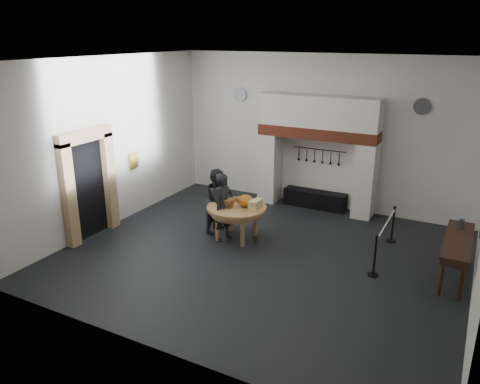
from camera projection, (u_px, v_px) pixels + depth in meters
The scene contains 31 objects.
floor at pixel (263, 255), 11.15m from camera, with size 9.00×8.00×0.02m, color black.
ceiling at pixel (266, 60), 9.70m from camera, with size 9.00×8.00×0.02m, color silver.
wall_back at pixel (322, 132), 13.77m from camera, with size 9.00×0.02×4.50m, color silver.
wall_front at pixel (152, 226), 7.07m from camera, with size 9.00×0.02×4.50m, color silver.
wall_left at pixel (111, 143), 12.41m from camera, with size 0.02×8.00×4.50m, color silver.
chimney_pier_left at pixel (270, 167), 14.51m from camera, with size 0.55×0.70×2.15m, color silver.
chimney_pier_right at pixel (365, 180), 13.20m from camera, with size 0.55×0.70×2.15m, color silver.
hearth_brick_band at pixel (318, 132), 13.46m from camera, with size 3.50×0.72×0.32m, color #9E442B.
chimney_hood at pixel (319, 111), 13.26m from camera, with size 3.50×0.70×0.90m, color silver.
iron_range at pixel (315, 199), 14.18m from camera, with size 1.90×0.45×0.50m, color black.
utensil_rail at pixel (320, 149), 13.87m from camera, with size 0.02×0.02×1.60m, color black.
door_recess at pixel (88, 190), 11.89m from camera, with size 0.04×1.10×2.50m, color black.
door_jamb_near at pixel (69, 196), 11.24m from camera, with size 0.22×0.30×2.60m, color tan.
door_jamb_far at pixel (109, 181), 12.42m from camera, with size 0.22×0.30×2.60m, color tan.
door_lintel at pixel (84, 136), 11.40m from camera, with size 0.22×1.70×0.30m, color tan.
wall_plaque at pixel (134, 160), 13.27m from camera, with size 0.05×0.34×0.44m, color gold.
work_table at pixel (237, 208), 11.81m from camera, with size 1.51×1.51×0.07m, color tan.
pumpkin at pixel (246, 201), 11.74m from camera, with size 0.36×0.36×0.31m, color orange.
cheese_block_big at pixel (254, 206), 11.50m from camera, with size 0.22×0.22×0.24m, color #E8C98A.
cheese_block_small at pixel (258, 203), 11.76m from camera, with size 0.18×0.18×0.20m, color #E0C486.
wicker_basket at pixel (229, 203), 11.70m from camera, with size 0.32×0.32×0.22m, color #996338.
bread_loaf at pixel (240, 199), 12.12m from camera, with size 0.31×0.18×0.13m, color olive.
visitor_near at pixel (224, 207), 11.75m from camera, with size 0.64×0.42×1.74m, color black.
visitor_far at pixel (218, 200), 12.27m from camera, with size 0.83×0.65×1.71m, color black.
side_table at pixel (458, 240), 9.89m from camera, with size 0.55×2.20×0.06m, color #371F14.
pewter_jug at pixel (461, 224), 10.34m from camera, with size 0.12×0.12×0.22m, color #4F4F54.
pewter_plate_back_left at pixel (240, 95), 14.63m from camera, with size 0.44×0.44×0.03m, color #4C4C51.
pewter_plate_back_right at pixel (422, 107), 12.24m from camera, with size 0.44×0.44×0.03m, color #4C4C51.
barrier_post_near at pixel (375, 257), 10.07m from camera, with size 0.05×0.05×0.90m, color black.
barrier_post_far at pixel (393, 225), 11.74m from camera, with size 0.05×0.05×0.90m, color black.
barrier_rope at pixel (386, 224), 10.78m from camera, with size 0.04×0.04×2.00m, color silver.
Camera 1 is at (4.23, -9.15, 5.01)m, focal length 35.00 mm.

